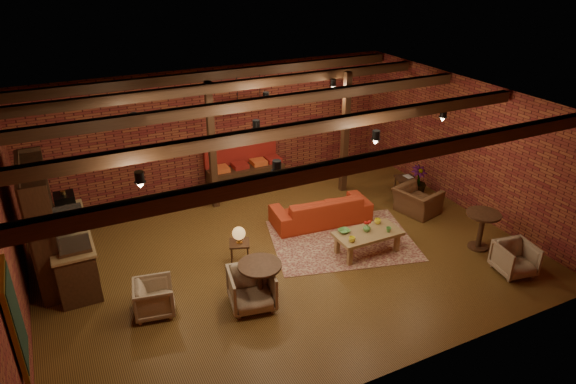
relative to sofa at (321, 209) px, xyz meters
name	(u,v)px	position (x,y,z in m)	size (l,w,h in m)	color
floor	(281,249)	(-1.38, -0.69, -0.34)	(10.00, 10.00, 0.00)	#39250E
ceiling	(280,107)	(-1.38, -0.69, 2.86)	(10.00, 8.00, 0.02)	black
wall_back	(217,127)	(-1.38, 3.31, 1.26)	(10.00, 0.02, 3.20)	maroon
wall_front	(401,289)	(-1.38, -4.69, 1.26)	(10.00, 0.02, 3.20)	maroon
wall_left	(9,238)	(-6.38, -0.69, 1.26)	(0.02, 8.00, 3.20)	maroon
wall_right	(465,145)	(3.62, -0.69, 1.26)	(0.02, 8.00, 3.20)	maroon
ceiling_beams	(280,113)	(-1.38, -0.69, 2.74)	(9.80, 6.40, 0.22)	black
ceiling_pipe	(249,104)	(-1.38, 0.91, 2.51)	(0.12, 0.12, 9.60)	black
post_left	(212,147)	(-1.98, 1.91, 1.26)	(0.16, 0.16, 3.20)	black
post_right	(345,134)	(1.42, 1.31, 1.26)	(0.16, 0.16, 3.20)	black
service_counter	(70,239)	(-5.48, 0.31, 0.46)	(0.80, 2.50, 1.60)	black
plant_counter	(71,215)	(-5.38, 0.51, 0.88)	(0.35, 0.39, 0.30)	#337F33
shelving_hutch	(43,224)	(-5.88, 0.41, 0.86)	(0.52, 2.00, 2.40)	black
chalkboard_menu	(16,318)	(-6.31, -2.99, 1.26)	(0.08, 0.96, 1.46)	black
banquette	(245,167)	(-0.78, 2.86, 0.16)	(2.10, 0.70, 1.00)	maroon
service_sign	(249,105)	(-0.78, 2.41, 2.01)	(0.86, 0.06, 0.30)	#F05918
ceiling_spotlights	(280,124)	(-1.38, -0.69, 2.52)	(6.40, 4.40, 0.28)	black
rug	(342,240)	(0.02, -0.95, -0.34)	(3.10, 2.37, 0.01)	maroon
sofa	(321,209)	(0.00, 0.00, 0.00)	(2.34, 0.92, 0.68)	#A62E17
coffee_table	(367,235)	(0.22, -1.60, 0.09)	(1.44, 0.71, 0.74)	olive
side_table_lamp	(239,236)	(-2.38, -0.81, 0.31)	(0.53, 0.53, 0.86)	black
round_table_left	(260,277)	(-2.51, -2.18, 0.22)	(0.80, 0.80, 0.83)	black
armchair_a	(154,296)	(-4.33, -1.62, 0.01)	(0.68, 0.64, 0.70)	beige
armchair_b	(252,287)	(-2.69, -2.20, 0.07)	(0.80, 0.75, 0.82)	beige
armchair_right	(417,197)	(2.36, -0.63, 0.09)	(0.99, 0.64, 0.86)	brown
side_table_book	(405,179)	(2.66, 0.26, 0.15)	(0.61, 0.61, 0.56)	black
round_table_right	(482,225)	(2.54, -2.53, 0.23)	(0.73, 0.73, 0.85)	black
armchair_far	(515,257)	(2.47, -3.55, 0.02)	(0.70, 0.66, 0.72)	beige
plant_tall	(421,152)	(3.02, 0.17, 0.87)	(1.36, 1.36, 2.43)	#4C7F4C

